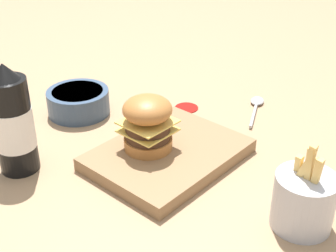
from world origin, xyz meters
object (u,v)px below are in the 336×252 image
Objects in this scene: burger at (148,123)px; serving_board at (168,155)px; spoon at (256,104)px; ketchup_bottle at (13,123)px; side_bowl at (78,101)px; fries_basket at (304,200)px.

serving_board is at bearing -55.70° from burger.
spoon is at bearing -6.04° from burger.
burger is 0.73× the size of spoon.
side_bowl is at bearing 23.58° from ketchup_bottle.
burger is 0.24m from ketchup_bottle.
burger is at bearing 94.53° from fries_basket.
side_bowl is at bearing 87.43° from serving_board.
ketchup_bottle reaches higher than serving_board.
burger is at bearing -97.70° from side_bowl.
ketchup_bottle is 0.55m from spoon.
serving_board is at bearing -43.07° from ketchup_bottle.
fries_basket is 1.10× the size of side_bowl.
ketchup_bottle is at bearing 113.80° from fries_basket.
burger is 0.70× the size of fries_basket.
fries_basket is 1.05× the size of spoon.
side_bowl is (0.01, 0.28, 0.02)m from serving_board.
serving_board is at bearing 90.63° from fries_basket.
burger is at bearing 124.30° from serving_board.
burger is 0.34m from spoon.
ketchup_bottle reaches higher than spoon.
ketchup_bottle reaches higher than burger.
burger is at bearing -41.09° from ketchup_bottle.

